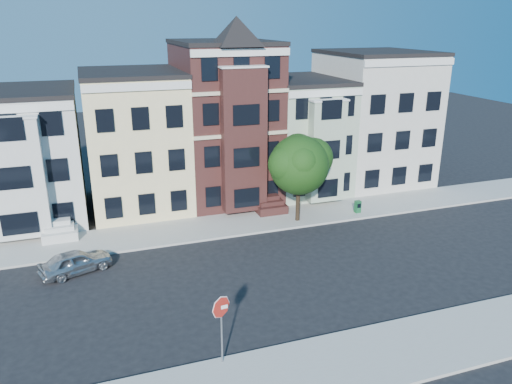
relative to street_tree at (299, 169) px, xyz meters
name	(u,v)px	position (x,y,z in m)	size (l,w,h in m)	color
ground	(295,274)	(-3.20, -7.09, -3.97)	(120.00, 120.00, 0.00)	black
far_sidewalk	(251,222)	(-3.20, 0.91, -3.89)	(60.00, 4.00, 0.15)	#9E9B93
near_sidewalk	(370,357)	(-3.20, -15.09, -3.89)	(60.00, 4.00, 0.15)	#9E9B93
house_white	(21,157)	(-18.20, 7.41, 0.53)	(8.00, 9.00, 9.00)	silver
house_yellow	(136,142)	(-10.20, 7.41, 1.03)	(7.00, 9.00, 10.00)	beige
house_brown	(225,123)	(-3.20, 7.41, 2.03)	(7.00, 9.00, 12.00)	#391B18
house_green	(300,136)	(3.30, 7.41, 0.53)	(6.00, 9.00, 9.00)	#A1B297
house_cream	(373,119)	(10.30, 7.41, 1.53)	(8.00, 9.00, 11.00)	beige
street_tree	(299,169)	(0.00, 0.00, 0.00)	(6.56, 6.56, 7.63)	#1D4B11
parked_car	(76,262)	(-15.00, -2.85, -3.28)	(1.61, 4.01, 1.37)	#ABAFB4
newspaper_box	(358,207)	(4.83, -0.06, -3.36)	(0.41, 0.36, 0.90)	#185F31
stop_sign	(221,326)	(-9.25, -13.39, -2.06)	(0.96, 0.13, 3.51)	red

